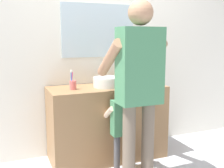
% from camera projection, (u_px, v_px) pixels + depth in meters
% --- Properties ---
extents(ground_plane, '(14.00, 14.00, 0.00)m').
position_uv_depth(ground_plane, '(117.00, 168.00, 2.93)').
color(ground_plane, silver).
extents(back_wall, '(4.40, 0.10, 2.70)m').
position_uv_depth(back_wall, '(97.00, 40.00, 3.27)').
color(back_wall, silver).
rests_on(back_wall, ground).
extents(vanity_cabinet, '(1.30, 0.54, 0.84)m').
position_uv_depth(vanity_cabinet, '(107.00, 122.00, 3.13)').
color(vanity_cabinet, olive).
rests_on(vanity_cabinet, ground).
extents(sink_basin, '(0.32, 0.32, 0.11)m').
position_uv_depth(sink_basin, '(108.00, 82.00, 3.03)').
color(sink_basin, silver).
rests_on(sink_basin, vanity_cabinet).
extents(faucet, '(0.18, 0.14, 0.18)m').
position_uv_depth(faucet, '(102.00, 77.00, 3.21)').
color(faucet, '#B7BABF').
rests_on(faucet, vanity_cabinet).
extents(toothbrush_cup, '(0.07, 0.07, 0.21)m').
position_uv_depth(toothbrush_cup, '(73.00, 84.00, 2.88)').
color(toothbrush_cup, '#D86666').
rests_on(toothbrush_cup, vanity_cabinet).
extents(soap_bottle, '(0.06, 0.06, 0.16)m').
position_uv_depth(soap_bottle, '(138.00, 79.00, 3.16)').
color(soap_bottle, gold).
rests_on(soap_bottle, vanity_cabinet).
extents(child_toddler, '(0.28, 0.28, 0.90)m').
position_uv_depth(child_toddler, '(121.00, 123.00, 2.75)').
color(child_toddler, '#47474C').
rests_on(child_toddler, ground).
extents(adult_parent, '(0.53, 0.56, 1.70)m').
position_uv_depth(adult_parent, '(139.00, 78.00, 2.46)').
color(adult_parent, '#6B5B4C').
rests_on(adult_parent, ground).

